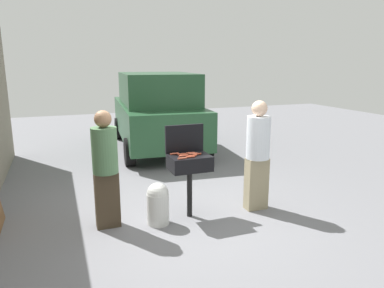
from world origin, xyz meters
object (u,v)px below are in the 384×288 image
(hot_dog_2, at_px, (182,154))
(bbq_grill, at_px, (189,165))
(propane_tank, at_px, (158,203))
(parked_minivan, at_px, (157,111))
(hot_dog_8, at_px, (197,154))
(person_right, at_px, (258,152))
(hot_dog_7, at_px, (174,154))
(hot_dog_9, at_px, (182,158))
(hot_dog_0, at_px, (191,153))
(hot_dog_4, at_px, (193,154))
(hot_dog_1, at_px, (183,156))
(person_left, at_px, (105,165))
(hot_dog_3, at_px, (190,157))
(hot_dog_6, at_px, (192,156))
(hot_dog_5, at_px, (184,155))

(hot_dog_2, bearing_deg, bbq_grill, -31.34)
(propane_tank, xyz_separation_m, parked_minivan, (1.24, 4.53, 0.70))
(hot_dog_8, height_order, person_right, person_right)
(hot_dog_7, bearing_deg, hot_dog_9, -85.88)
(hot_dog_0, height_order, hot_dog_9, same)
(hot_dog_4, distance_m, hot_dog_8, 0.06)
(hot_dog_1, xyz_separation_m, hot_dog_9, (-0.06, -0.12, 0.00))
(hot_dog_0, xyz_separation_m, hot_dog_1, (-0.16, -0.12, 0.00))
(propane_tank, distance_m, person_left, 0.92)
(person_left, height_order, person_right, person_right)
(hot_dog_3, bearing_deg, hot_dog_8, 38.71)
(hot_dog_7, xyz_separation_m, person_right, (1.28, -0.22, -0.03))
(hot_dog_6, bearing_deg, hot_dog_5, 142.60)
(hot_dog_2, bearing_deg, hot_dog_4, -11.68)
(bbq_grill, relative_size, hot_dog_3, 7.34)
(hot_dog_4, xyz_separation_m, person_left, (-1.27, 0.06, -0.06))
(hot_dog_0, relative_size, parked_minivan, 0.03)
(hot_dog_3, height_order, person_right, person_right)
(hot_dog_8, bearing_deg, person_right, -4.83)
(bbq_grill, distance_m, hot_dog_9, 0.28)
(hot_dog_8, bearing_deg, hot_dog_7, 155.20)
(hot_dog_9, bearing_deg, hot_dog_8, 27.81)
(hot_dog_5, bearing_deg, person_left, 175.59)
(hot_dog_3, xyz_separation_m, hot_dog_7, (-0.16, 0.26, 0.00))
(hot_dog_6, xyz_separation_m, person_right, (1.08, -0.01, -0.03))
(hot_dog_3, distance_m, hot_dog_7, 0.30)
(hot_dog_2, xyz_separation_m, hot_dog_7, (-0.09, 0.07, 0.00))
(hot_dog_0, relative_size, person_left, 0.08)
(hot_dog_1, distance_m, hot_dog_9, 0.14)
(person_right, relative_size, parked_minivan, 0.38)
(hot_dog_1, xyz_separation_m, person_left, (-1.09, 0.12, -0.06))
(hot_dog_6, xyz_separation_m, hot_dog_8, (0.10, 0.07, 0.00))
(hot_dog_5, bearing_deg, hot_dog_4, 10.89)
(hot_dog_7, xyz_separation_m, person_left, (-1.01, -0.04, -0.06))
(hot_dog_9, height_order, person_left, person_left)
(hot_dog_2, bearing_deg, hot_dog_7, 144.45)
(hot_dog_7, bearing_deg, hot_dog_5, -51.83)
(hot_dog_0, height_order, parked_minivan, parked_minivan)
(hot_dog_0, xyz_separation_m, propane_tank, (-0.57, -0.17, -0.65))
(hot_dog_9, distance_m, parked_minivan, 4.70)
(hot_dog_6, height_order, hot_dog_8, same)
(bbq_grill, distance_m, hot_dog_1, 0.20)
(person_left, xyz_separation_m, parked_minivan, (1.93, 4.37, 0.12))
(hot_dog_6, relative_size, person_right, 0.08)
(bbq_grill, xyz_separation_m, hot_dog_6, (0.01, -0.08, 0.16))
(hot_dog_0, relative_size, hot_dog_2, 1.00)
(hot_dog_7, xyz_separation_m, propane_tank, (-0.33, -0.21, -0.65))
(hot_dog_1, xyz_separation_m, parked_minivan, (0.83, 4.49, 0.06))
(hot_dog_9, bearing_deg, person_right, 3.02)
(hot_dog_3, distance_m, hot_dog_4, 0.19)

